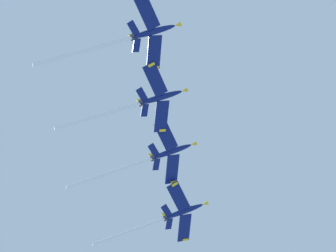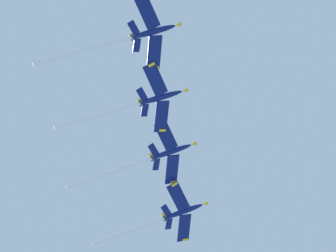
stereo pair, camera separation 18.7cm
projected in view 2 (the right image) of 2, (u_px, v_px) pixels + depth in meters
The scene contains 4 objects.
jet_far_left at pixel (172, 216), 184.72m from camera, with size 31.28×19.31×13.55m.
jet_inner_left at pixel (155, 157), 177.65m from camera, with size 33.52×19.57×15.51m.
jet_centre at pixel (139, 104), 169.18m from camera, with size 32.43×19.64×14.34m.
jet_inner_right at pixel (128, 38), 162.24m from camera, with size 34.48×20.06×15.54m.
Camera 2 is at (-33.25, 43.07, 1.59)m, focal length 69.81 mm.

